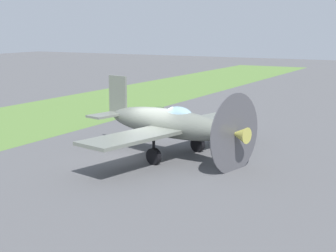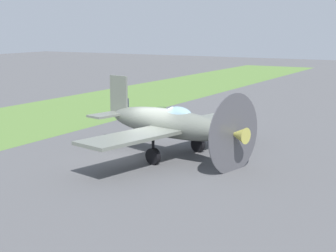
{
  "view_description": "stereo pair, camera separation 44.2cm",
  "coord_description": "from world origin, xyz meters",
  "px_view_note": "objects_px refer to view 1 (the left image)",
  "views": [
    {
      "loc": [
        20.77,
        12.78,
        6.24
      ],
      "look_at": [
        -0.93,
        0.87,
        1.49
      ],
      "focal_mm": 55.69,
      "sensor_mm": 36.0,
      "label": 1
    },
    {
      "loc": [
        20.56,
        13.17,
        6.24
      ],
      "look_at": [
        -0.93,
        0.87,
        1.49
      ],
      "focal_mm": 55.69,
      "sensor_mm": 36.0,
      "label": 2
    }
  ],
  "objects_px": {
    "airplane_lead": "(171,124)",
    "supply_crate": "(151,119)",
    "ground_crew_chief": "(122,107)",
    "fuel_drum": "(159,114)"
  },
  "relations": [
    {
      "from": "airplane_lead",
      "to": "ground_crew_chief",
      "type": "bearing_deg",
      "value": -120.72
    },
    {
      "from": "airplane_lead",
      "to": "supply_crate",
      "type": "height_order",
      "value": "airplane_lead"
    },
    {
      "from": "ground_crew_chief",
      "to": "fuel_drum",
      "type": "relative_size",
      "value": 1.92
    },
    {
      "from": "ground_crew_chief",
      "to": "supply_crate",
      "type": "xyz_separation_m",
      "value": [
        0.28,
        2.48,
        -0.59
      ]
    },
    {
      "from": "airplane_lead",
      "to": "supply_crate",
      "type": "distance_m",
      "value": 8.73
    },
    {
      "from": "fuel_drum",
      "to": "supply_crate",
      "type": "relative_size",
      "value": 1.0
    },
    {
      "from": "airplane_lead",
      "to": "ground_crew_chief",
      "type": "xyz_separation_m",
      "value": [
        -7.19,
        -7.66,
        -0.71
      ]
    },
    {
      "from": "ground_crew_chief",
      "to": "fuel_drum",
      "type": "bearing_deg",
      "value": 10.19
    },
    {
      "from": "fuel_drum",
      "to": "airplane_lead",
      "type": "bearing_deg",
      "value": 32.93
    },
    {
      "from": "ground_crew_chief",
      "to": "fuel_drum",
      "type": "distance_m",
      "value": 2.57
    }
  ]
}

